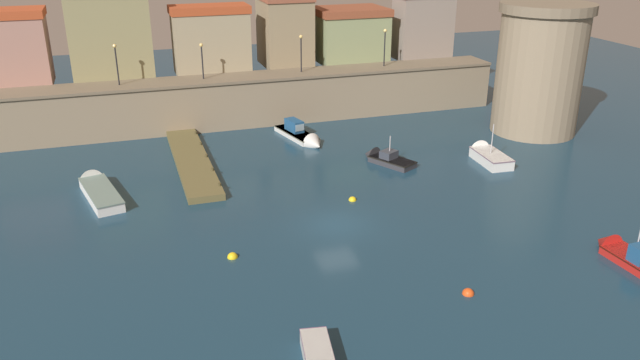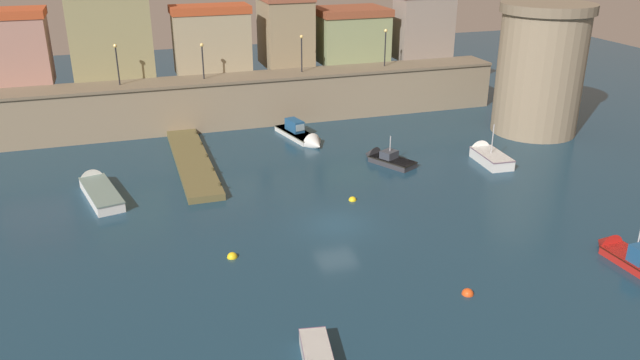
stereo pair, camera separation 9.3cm
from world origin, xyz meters
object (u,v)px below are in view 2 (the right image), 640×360
Objects in this scene: quay_lamp_2 at (302,47)px; moored_boat_0 at (98,188)px; quay_lamp_3 at (385,42)px; moored_boat_2 at (303,136)px; mooring_buoy_2 at (352,200)px; mooring_buoy_1 at (232,257)px; moored_boat_5 at (384,158)px; mooring_buoy_0 at (468,294)px; moored_boat_4 at (626,254)px; quay_lamp_1 at (202,55)px; moored_boat_6 at (487,155)px; quay_lamp_0 at (117,58)px; fortress_tower at (540,69)px.

quay_lamp_2 is 0.46× the size of moored_boat_0.
quay_lamp_3 is 13.77m from moored_boat_2.
mooring_buoy_1 is at bearing -150.29° from mooring_buoy_2.
mooring_buoy_0 is at bearing 141.59° from moored_boat_5.
mooring_buoy_1 is (7.21, -11.82, -0.39)m from moored_boat_0.
moored_boat_4 is 16.95m from mooring_buoy_2.
moored_boat_2 is 27.92m from moored_boat_4.
quay_lamp_1 is at bearing 13.10° from moored_boat_5.
moored_boat_6 is at bearing -107.29° from moored_boat_0.
mooring_buoy_2 is at bearing -54.40° from quay_lamp_0.
moored_boat_2 is at bearing 4.61° from moored_boat_5.
moored_boat_4 is (28.08, -18.87, -0.01)m from moored_boat_0.
mooring_buoy_1 is (-10.68, 7.46, 0.00)m from mooring_buoy_0.
moored_boat_4 reaches higher than mooring_buoy_2.
quay_lamp_2 is at bearing 13.92° from moored_boat_4.
quay_lamp_1 is 0.46× the size of moored_boat_2.
fortress_tower is 36.53m from quay_lamp_0.
quay_lamp_3 is 34.45m from mooring_buoy_0.
fortress_tower reaches higher than quay_lamp_1.
moored_boat_2 is (7.30, -6.49, -6.25)m from quay_lamp_1.
quay_lamp_2 is (-18.59, 10.41, 1.08)m from fortress_tower.
quay_lamp_0 reaches higher than moored_boat_4.
moored_boat_5 reaches higher than moored_boat_2.
mooring_buoy_2 is at bearing -124.18° from moored_boat_0.
moored_boat_0 is (-9.57, -13.19, -6.23)m from quay_lamp_1.
mooring_buoy_0 is (1.02, -25.97, -0.37)m from moored_boat_2.
moored_boat_4 is at bearing -88.33° from quay_lamp_3.
moored_boat_2 is at bearing 21.33° from moored_boat_4.
mooring_buoy_0 is at bearing -10.76° from moored_boat_2.
quay_lamp_3 is at bearing 61.54° from mooring_buoy_2.
moored_boat_2 is at bearing -147.70° from quay_lamp_3.
moored_boat_6 is (10.61, -15.66, -6.33)m from quay_lamp_2.
quay_lamp_3 reaches higher than moored_boat_5.
moored_boat_6 is at bearing -82.05° from quay_lamp_3.
moored_boat_4 is 8.22× the size of mooring_buoy_1.
moored_boat_6 is at bearing -146.68° from fortress_tower.
moored_boat_4 is at bearing 10.67° from moored_boat_2.
mooring_buoy_2 is at bearing -118.46° from quay_lamp_3.
mooring_buoy_0 is (-10.19, -0.41, -0.38)m from moored_boat_4.
quay_lamp_3 is (-10.17, 10.41, 1.16)m from fortress_tower.
moored_boat_0 is 13.85m from mooring_buoy_1.
moored_boat_5 is at bearing 51.37° from mooring_buoy_2.
mooring_buoy_1 is at bearing -154.13° from fortress_tower.
mooring_buoy_0 is at bearing -34.92° from mooring_buoy_1.
moored_boat_4 is at bearing -18.67° from mooring_buoy_1.
quay_lamp_3 is at bearing -0.67° from moored_boat_4.
moored_boat_5 is 18.22m from mooring_buoy_1.
moored_boat_4 is (9.35, -32.06, -6.39)m from quay_lamp_2.
quay_lamp_1 is 25.96m from moored_boat_6.
quay_lamp_0 is 6.65× the size of mooring_buoy_2.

